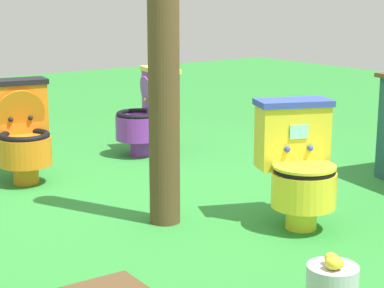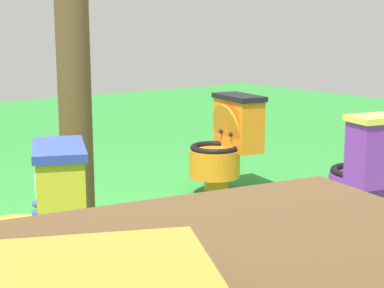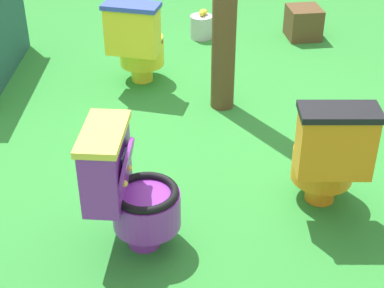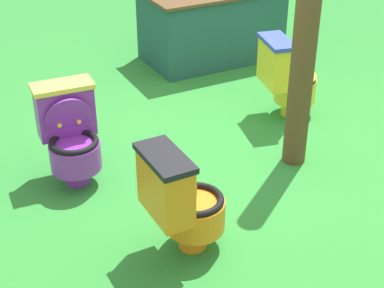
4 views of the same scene
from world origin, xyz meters
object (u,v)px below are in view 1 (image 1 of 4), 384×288
toilet_orange (21,130)px  wooden_post (164,71)px  toilet_purple (148,111)px  toilet_yellow (298,163)px

toilet_orange → wooden_post: (1.35, 0.32, 0.53)m
toilet_purple → toilet_orange: 1.17m
toilet_purple → toilet_orange: bearing=110.8°
toilet_orange → toilet_yellow: same height
toilet_purple → toilet_yellow: (1.97, -0.25, -0.00)m
toilet_purple → wooden_post: 1.78m
toilet_orange → wooden_post: size_ratio=0.40×
toilet_yellow → toilet_purple: bearing=-73.4°
toilet_orange → toilet_yellow: bearing=126.4°
wooden_post → toilet_yellow: bearing=50.0°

